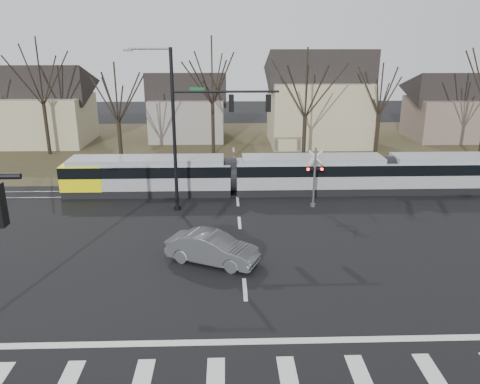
{
  "coord_description": "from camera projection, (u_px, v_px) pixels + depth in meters",
  "views": [
    {
      "loc": [
        -0.8,
        -16.44,
        10.56
      ],
      "look_at": [
        0.0,
        9.0,
        2.3
      ],
      "focal_mm": 35.0,
      "sensor_mm": 36.0,
      "label": 1
    }
  ],
  "objects": [
    {
      "name": "ground",
      "position": [
        247.0,
        314.0,
        18.92
      ],
      "size": [
        140.0,
        140.0,
        0.0
      ],
      "primitive_type": "plane",
      "color": "black"
    },
    {
      "name": "grass_verge",
      "position": [
        233.0,
        146.0,
        49.34
      ],
      "size": [
        140.0,
        28.0,
        0.01
      ],
      "primitive_type": "cube",
      "color": "#38331E",
      "rests_on": "ground"
    },
    {
      "name": "crosswalk",
      "position": [
        253.0,
        383.0,
        15.11
      ],
      "size": [
        27.0,
        2.6,
        0.01
      ],
      "color": "silver",
      "rests_on": "ground"
    },
    {
      "name": "stop_line",
      "position": [
        249.0,
        342.0,
        17.2
      ],
      "size": [
        28.0,
        0.35,
        0.01
      ],
      "primitive_type": "cube",
      "color": "silver",
      "rests_on": "ground"
    },
    {
      "name": "lane_dashes",
      "position": [
        237.0,
        192.0,
        34.13
      ],
      "size": [
        0.18,
        30.0,
        0.01
      ],
      "color": "silver",
      "rests_on": "ground"
    },
    {
      "name": "rail_pair",
      "position": [
        237.0,
        193.0,
        33.93
      ],
      "size": [
        90.0,
        1.52,
        0.06
      ],
      "color": "#59595E",
      "rests_on": "ground"
    },
    {
      "name": "tram",
      "position": [
        310.0,
        173.0,
        33.84
      ],
      "size": [
        35.08,
        2.6,
        2.66
      ],
      "color": "gray",
      "rests_on": "ground"
    },
    {
      "name": "sedan",
      "position": [
        213.0,
        248.0,
        23.15
      ],
      "size": [
        5.07,
        5.82,
        1.52
      ],
      "primitive_type": "imported",
      "rotation": [
        0.0,
        0.0,
        1.15
      ],
      "color": "#4A4C51",
      "rests_on": "ground"
    },
    {
      "name": "signal_pole_far",
      "position": [
        199.0,
        123.0,
        28.97
      ],
      "size": [
        9.28,
        0.44,
        10.2
      ],
      "color": "black",
      "rests_on": "ground"
    },
    {
      "name": "rail_crossing_signal",
      "position": [
        314.0,
        179.0,
        30.65
      ],
      "size": [
        1.08,
        0.36,
        4.0
      ],
      "color": "#59595B",
      "rests_on": "ground"
    },
    {
      "name": "tree_row",
      "position": [
        256.0,
        105.0,
        42.15
      ],
      "size": [
        59.2,
        7.2,
        10.0
      ],
      "color": "black",
      "rests_on": "ground"
    },
    {
      "name": "house_a",
      "position": [
        43.0,
        101.0,
        49.27
      ],
      "size": [
        9.72,
        8.64,
        8.6
      ],
      "color": "tan",
      "rests_on": "ground"
    },
    {
      "name": "house_b",
      "position": [
        187.0,
        103.0,
        51.77
      ],
      "size": [
        8.64,
        7.56,
        7.65
      ],
      "color": "gray",
      "rests_on": "ground"
    },
    {
      "name": "house_c",
      "position": [
        319.0,
        94.0,
        48.94
      ],
      "size": [
        10.8,
        8.64,
        10.1
      ],
      "color": "tan",
      "rests_on": "ground"
    },
    {
      "name": "house_d",
      "position": [
        449.0,
        103.0,
        51.68
      ],
      "size": [
        8.64,
        7.56,
        7.65
      ],
      "color": "#6B5A4F",
      "rests_on": "ground"
    }
  ]
}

